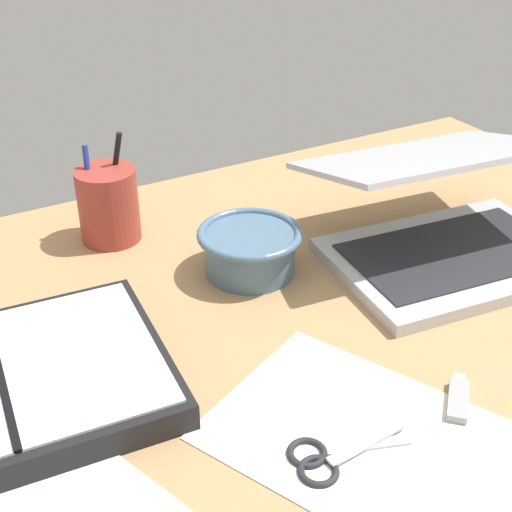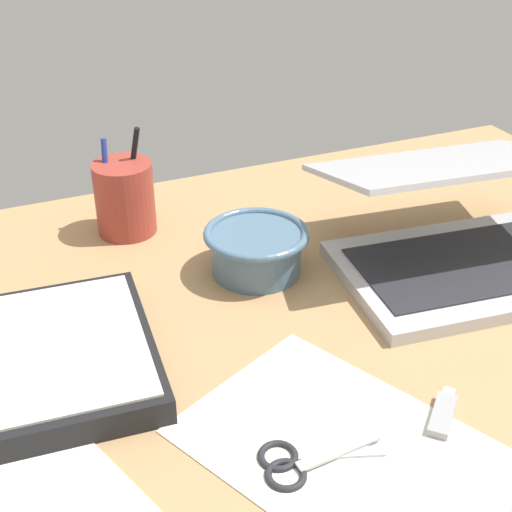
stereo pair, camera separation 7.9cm
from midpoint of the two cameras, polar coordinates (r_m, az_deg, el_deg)
The scene contains 8 objects.
desk_top at distance 80.82cm, azimuth -0.23°, elevation -8.65°, with size 140.00×100.00×2.00cm, color tan.
laptop at distance 98.47cm, azimuth 12.62°, elevation 2.60°, with size 35.30×33.55×15.83cm.
bowl at distance 93.08cm, azimuth -2.93°, elevation 0.50°, with size 13.85×13.85×6.28cm.
pen_cup at distance 103.14cm, azimuth -13.91°, elevation 3.97°, with size 8.49×8.49×15.43cm.
planner at distance 79.35cm, azimuth -22.35°, elevation -9.82°, with size 35.19×27.48×3.57cm.
scissors at distance 68.66cm, azimuth 2.14°, elevation -15.97°, with size 12.06×6.25×0.80cm.
paper_sheet_front at distance 70.77cm, azimuth 5.63°, elevation -14.65°, with size 20.93×29.93×0.16cm, color silver.
usb_drive at distance 75.90cm, azimuth 12.97°, elevation -11.23°, with size 6.28×6.16×1.00cm.
Camera 1 is at (-33.99, -52.77, 52.30)cm, focal length 50.00 mm.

